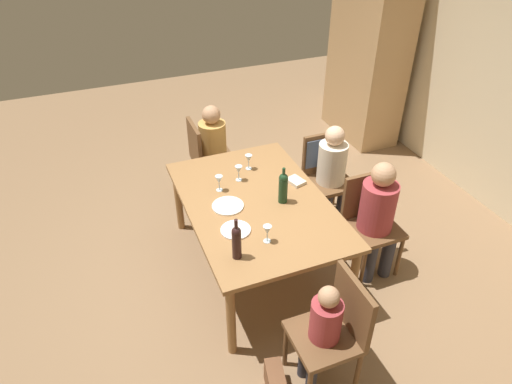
% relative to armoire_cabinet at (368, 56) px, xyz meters
% --- Properties ---
extents(ground_plane, '(10.00, 10.00, 0.00)m').
position_rel_armoire_cabinet_xyz_m(ground_plane, '(1.98, -2.34, -1.10)').
color(ground_plane, '#846647').
extents(armoire_cabinet, '(1.18, 0.62, 2.18)m').
position_rel_armoire_cabinet_xyz_m(armoire_cabinet, '(0.00, 0.00, 0.00)').
color(armoire_cabinet, tan).
rests_on(armoire_cabinet, ground_plane).
extents(dining_table, '(1.77, 1.18, 0.75)m').
position_rel_armoire_cabinet_xyz_m(dining_table, '(1.98, -2.34, -0.42)').
color(dining_table, olive).
rests_on(dining_table, ground_plane).
extents(chair_left_end, '(0.44, 0.44, 0.92)m').
position_rel_armoire_cabinet_xyz_m(chair_left_end, '(0.72, -2.43, -0.56)').
color(chair_left_end, brown).
rests_on(chair_left_end, ground_plane).
extents(chair_far_right, '(0.44, 0.44, 0.92)m').
position_rel_armoire_cabinet_xyz_m(chair_far_right, '(2.29, -1.37, -0.56)').
color(chair_far_right, brown).
rests_on(chair_far_right, ground_plane).
extents(chair_far_left, '(0.45, 0.44, 0.92)m').
position_rel_armoire_cabinet_xyz_m(chair_far_left, '(1.46, -1.37, -0.50)').
color(chair_far_left, brown).
rests_on(chair_far_left, ground_plane).
extents(chair_right_end, '(0.44, 0.44, 0.92)m').
position_rel_armoire_cabinet_xyz_m(chair_right_end, '(3.25, -2.25, -0.56)').
color(chair_right_end, brown).
rests_on(chair_right_end, ground_plane).
extents(person_woman_host, '(0.29, 0.33, 1.10)m').
position_rel_armoire_cabinet_xyz_m(person_woman_host, '(0.72, -2.31, -0.46)').
color(person_woman_host, '#33333D').
rests_on(person_woman_host, ground_plane).
extents(person_man_bearded, '(0.35, 0.31, 1.14)m').
position_rel_armoire_cabinet_xyz_m(person_man_bearded, '(2.41, -1.37, -0.44)').
color(person_man_bearded, '#33333D').
rests_on(person_man_bearded, ground_plane).
extents(person_man_guest, '(0.33, 0.29, 1.09)m').
position_rel_armoire_cabinet_xyz_m(person_man_guest, '(1.61, -1.37, -0.46)').
color(person_man_guest, '#33333D').
rests_on(person_man_guest, ground_plane).
extents(person_child_small, '(0.22, 0.25, 0.94)m').
position_rel_armoire_cabinet_xyz_m(person_child_small, '(3.25, -2.36, -0.54)').
color(person_child_small, '#33333D').
rests_on(person_child_small, ground_plane).
extents(wine_bottle_tall_green, '(0.07, 0.07, 0.35)m').
position_rel_armoire_cabinet_xyz_m(wine_bottle_tall_green, '(2.57, -2.72, -0.19)').
color(wine_bottle_tall_green, black).
rests_on(wine_bottle_tall_green, dining_table).
extents(wine_bottle_dark_red, '(0.08, 0.08, 0.34)m').
position_rel_armoire_cabinet_xyz_m(wine_bottle_dark_red, '(2.07, -2.13, -0.20)').
color(wine_bottle_dark_red, '#19381E').
rests_on(wine_bottle_dark_red, dining_table).
extents(wine_glass_near_left, '(0.07, 0.07, 0.15)m').
position_rel_armoire_cabinet_xyz_m(wine_glass_near_left, '(1.71, -2.58, -0.24)').
color(wine_glass_near_left, silver).
rests_on(wine_glass_near_left, dining_table).
extents(wine_glass_centre, '(0.07, 0.07, 0.15)m').
position_rel_armoire_cabinet_xyz_m(wine_glass_centre, '(2.49, -2.45, -0.24)').
color(wine_glass_centre, silver).
rests_on(wine_glass_centre, dining_table).
extents(wine_glass_near_right, '(0.07, 0.07, 0.15)m').
position_rel_armoire_cabinet_xyz_m(wine_glass_near_right, '(1.47, -2.21, -0.24)').
color(wine_glass_near_right, silver).
rests_on(wine_glass_near_right, dining_table).
extents(wine_glass_far, '(0.07, 0.07, 0.15)m').
position_rel_armoire_cabinet_xyz_m(wine_glass_far, '(1.62, -2.36, -0.24)').
color(wine_glass_far, silver).
rests_on(wine_glass_far, dining_table).
extents(dinner_plate_host, '(0.24, 0.24, 0.01)m').
position_rel_armoire_cabinet_xyz_m(dinner_plate_host, '(2.28, -2.63, -0.34)').
color(dinner_plate_host, white).
rests_on(dinner_plate_host, dining_table).
extents(dinner_plate_guest_left, '(0.27, 0.27, 0.01)m').
position_rel_armoire_cabinet_xyz_m(dinner_plate_guest_left, '(1.96, -2.59, -0.34)').
color(dinner_plate_guest_left, white).
rests_on(dinner_plate_guest_left, dining_table).
extents(folded_napkin, '(0.19, 0.16, 0.03)m').
position_rel_armoire_cabinet_xyz_m(folded_napkin, '(1.84, -1.90, -0.33)').
color(folded_napkin, beige).
rests_on(folded_napkin, dining_table).
extents(handbag, '(0.30, 0.18, 0.22)m').
position_rel_armoire_cabinet_xyz_m(handbag, '(3.25, -2.69, -0.99)').
color(handbag, brown).
rests_on(handbag, ground_plane).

